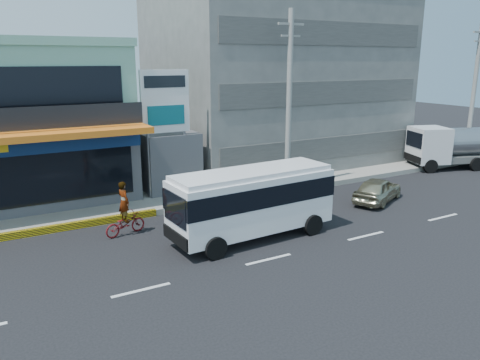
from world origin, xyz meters
name	(u,v)px	position (x,y,z in m)	size (l,w,h in m)	color
ground	(269,259)	(0.00, 0.00, 0.00)	(120.00, 120.00, 0.00)	black
sidewalk	(253,183)	(5.00, 9.50, 0.15)	(70.00, 5.00, 0.30)	gray
shop_building	(1,125)	(-8.00, 13.95, 4.00)	(12.40, 11.70, 8.00)	#4D4D52
concrete_building	(274,65)	(10.00, 15.00, 7.00)	(16.00, 12.00, 14.00)	gray
gap_structure	(159,158)	(0.00, 12.00, 1.75)	(3.00, 6.00, 3.50)	#4D4D52
satellite_dish	(163,130)	(0.00, 11.00, 3.58)	(1.50, 1.50, 0.15)	slate
billboard	(165,109)	(-0.50, 9.20, 4.93)	(2.60, 0.18, 6.90)	gray
utility_pole_near	(289,102)	(6.00, 7.40, 5.15)	(1.60, 0.30, 10.00)	#999993
utility_pole_far	(474,92)	(22.00, 7.40, 5.15)	(1.60, 0.30, 10.00)	#999993
minibus	(252,198)	(0.61, 2.26, 1.77)	(7.21, 2.80, 2.97)	white
sedan	(378,190)	(9.13, 3.47, 0.66)	(1.57, 3.90, 1.33)	#B8B08D
tanker_truck	(458,146)	(19.87, 6.60, 1.56)	(7.68, 4.44, 2.91)	silver
motorcycle_rider	(125,217)	(-4.00, 5.26, 0.79)	(1.96, 1.08, 2.39)	maroon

